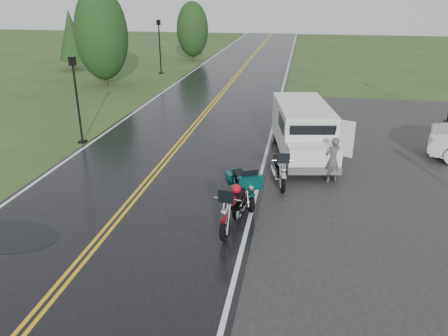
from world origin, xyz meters
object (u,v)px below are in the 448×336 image
motorcycle_teal (251,194)px  motorcycle_silver (283,176)px  van_white (289,146)px  lamp_post_near_left (77,101)px  person_at_van (333,161)px  lamp_post_far_left (160,47)px  motorcycle_red (225,219)px

motorcycle_teal → motorcycle_silver: size_ratio=0.99×
van_white → lamp_post_near_left: size_ratio=1.43×
motorcycle_silver → lamp_post_near_left: lamp_post_near_left is taller
person_at_van → lamp_post_far_left: 23.14m
motorcycle_red → lamp_post_near_left: size_ratio=0.62×
motorcycle_silver → lamp_post_near_left: 9.73m
motorcycle_red → motorcycle_silver: size_ratio=1.04×
motorcycle_red → van_white: size_ratio=0.43×
person_at_van → lamp_post_near_left: bearing=-45.3°
motorcycle_teal → person_at_van: bearing=24.7°
motorcycle_red → van_white: van_white is taller
motorcycle_silver → motorcycle_teal: bearing=-130.8°
van_white → person_at_van: bearing=-30.7°
motorcycle_silver → lamp_post_far_left: (-10.75, 20.83, 1.42)m
lamp_post_near_left → lamp_post_far_left: (-1.86, 17.07, 0.21)m
motorcycle_red → lamp_post_far_left: bearing=117.4°
motorcycle_teal → van_white: (0.95, 3.37, 0.40)m
motorcycle_silver → van_white: bearing=77.0°
motorcycle_teal → person_at_van: person_at_van is taller
lamp_post_far_left → person_at_van: bearing=-57.7°
motorcycle_teal → lamp_post_near_left: (-8.02, 5.26, 1.21)m
motorcycle_teal → van_white: van_white is taller
motorcycle_red → motorcycle_teal: bearing=80.4°
motorcycle_teal → motorcycle_silver: motorcycle_silver is taller
van_white → lamp_post_far_left: lamp_post_far_left is taller
motorcycle_red → lamp_post_near_left: lamp_post_near_left is taller
motorcycle_teal → lamp_post_far_left: 24.45m
motorcycle_teal → van_white: bearing=50.5°
van_white → lamp_post_near_left: lamp_post_near_left is taller
van_white → person_at_van: 1.65m
person_at_van → motorcycle_red: bearing=24.6°
motorcycle_silver → person_at_van: bearing=28.5°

